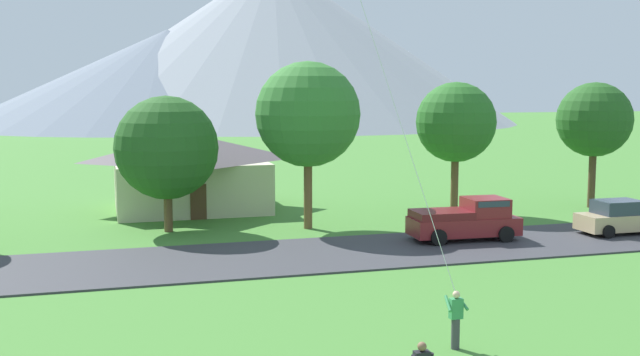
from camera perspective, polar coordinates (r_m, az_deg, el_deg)
The scene contains 10 objects.
road_strip at distance 32.50m, azimuth -5.18°, elevation -6.11°, with size 160.00×6.84×0.08m, color #38383D.
mountain_far_west_ridge at distance 165.86m, azimuth -3.53°, elevation 10.25°, with size 103.67×103.67×34.54m, color #8E939E.
mountain_east_ridge at distance 155.99m, azimuth -11.46°, elevation 7.50°, with size 82.36×82.36×19.05m, color slate.
house_leftmost at distance 46.02m, azimuth -9.84°, elevation 0.59°, with size 9.48×8.29×4.60m.
tree_left_of_center at distance 44.09m, azimuth 10.28°, elevation 4.17°, with size 4.63×4.63×7.68m.
tree_center at distance 38.77m, azimuth -11.57°, elevation 2.26°, with size 5.26×5.26×6.95m.
tree_right_of_center at distance 48.75m, azimuth 20.12°, elevation 4.16°, with size 4.54×4.54×7.68m.
tree_far_right at distance 38.76m, azimuth -0.93°, elevation 4.84°, with size 5.45×5.45×8.70m.
parked_car_tan_mid_west at distance 40.45m, azimuth 21.78°, elevation -2.82°, with size 4.20×2.08×1.68m.
pickup_truck_maroon_west_side at distance 36.68m, azimuth 11.07°, elevation -3.10°, with size 5.29×2.51×1.99m.
Camera 1 is at (-5.98, -4.62, 7.29)m, focal length 42.12 mm.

